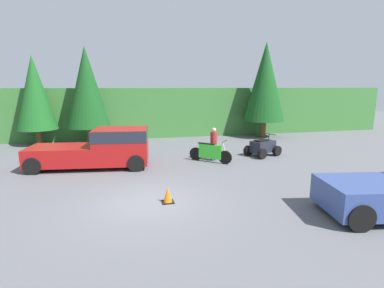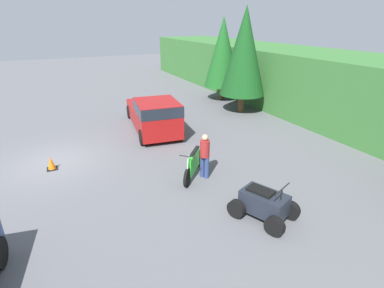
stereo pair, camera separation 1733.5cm
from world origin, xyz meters
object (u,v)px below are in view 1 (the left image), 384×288
pickup_truck_red (102,147)px  traffic_cone (168,195)px  dirt_bike (210,153)px  rider_person (214,143)px  quad_atv (263,147)px

pickup_truck_red → traffic_cone: 5.90m
dirt_bike → rider_person: (0.30, 0.34, 0.46)m
pickup_truck_red → rider_person: size_ratio=3.30×
dirt_bike → rider_person: size_ratio=1.05×
rider_person → traffic_cone: size_ratio=3.25×
quad_atv → traffic_cone: (-6.44, -5.79, -0.23)m
quad_atv → rider_person: size_ratio=1.24×
quad_atv → rider_person: bearing=164.8°
pickup_truck_red → quad_atv: pickup_truck_red is taller
dirt_bike → quad_atv: (3.39, 0.76, -0.02)m
pickup_truck_red → dirt_bike: pickup_truck_red is taller
pickup_truck_red → dirt_bike: size_ratio=3.14×
quad_atv → traffic_cone: 8.67m
quad_atv → pickup_truck_red: bearing=160.1°
quad_atv → rider_person: 3.16m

